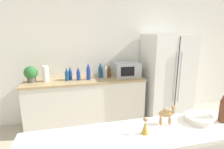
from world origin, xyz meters
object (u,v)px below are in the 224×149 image
at_px(wine_bottle, 224,106).
at_px(fruit_bowl, 199,118).
at_px(microwave, 127,69).
at_px(wise_man_figurine_blue, 145,127).
at_px(back_bottle_0, 67,74).
at_px(paper_towel_roll, 46,74).
at_px(camel_figurine, 166,113).
at_px(back_bottle_5, 109,71).
at_px(potted_plant, 31,74).
at_px(back_bottle_3, 78,74).
at_px(back_bottle_6, 100,70).
at_px(refrigerator, 166,77).
at_px(back_bottle_4, 70,73).
at_px(back_bottle_1, 88,72).
at_px(back_bottle_2, 106,71).

bearing_deg(wine_bottle, fruit_bowl, 165.91).
height_order(microwave, wise_man_figurine_blue, microwave).
bearing_deg(wise_man_figurine_blue, back_bottle_0, 105.83).
relative_size(paper_towel_roll, camel_figurine, 1.64).
relative_size(back_bottle_5, camel_figurine, 1.46).
xyz_separation_m(potted_plant, back_bottle_3, (0.81, -0.05, -0.04)).
height_order(potted_plant, wine_bottle, wine_bottle).
bearing_deg(back_bottle_6, paper_towel_roll, -177.11).
bearing_deg(fruit_bowl, refrigerator, 66.36).
distance_m(back_bottle_3, back_bottle_5, 0.60).
bearing_deg(back_bottle_5, back_bottle_4, -178.97).
bearing_deg(back_bottle_5, microwave, -6.51).
bearing_deg(back_bottle_4, back_bottle_1, -15.59).
bearing_deg(paper_towel_roll, wise_man_figurine_blue, -65.63).
xyz_separation_m(back_bottle_1, back_bottle_5, (0.41, 0.10, -0.04)).
relative_size(microwave, back_bottle_0, 2.02).
bearing_deg(fruit_bowl, back_bottle_2, 101.13).
bearing_deg(potted_plant, wine_bottle, -47.39).
xyz_separation_m(back_bottle_2, back_bottle_5, (0.08, 0.05, -0.01)).
height_order(back_bottle_4, camel_figurine, camel_figurine).
distance_m(paper_towel_roll, back_bottle_2, 1.08).
bearing_deg(paper_towel_roll, back_bottle_1, -4.56).
xyz_separation_m(back_bottle_2, fruit_bowl, (0.40, -2.02, -0.01)).
xyz_separation_m(back_bottle_1, back_bottle_3, (-0.18, 0.01, -0.04)).
bearing_deg(back_bottle_1, fruit_bowl, -69.64).
relative_size(back_bottle_4, camel_figurine, 1.47).
height_order(refrigerator, microwave, refrigerator).
xyz_separation_m(back_bottle_2, wise_man_figurine_blue, (-0.13, -2.09, 0.02)).
relative_size(back_bottle_6, fruit_bowl, 1.24).
xyz_separation_m(back_bottle_4, wise_man_figurine_blue, (0.52, -2.12, 0.03)).
height_order(refrigerator, back_bottle_2, refrigerator).
relative_size(back_bottle_2, back_bottle_5, 1.07).
xyz_separation_m(refrigerator, back_bottle_4, (-1.90, 0.12, 0.16)).
bearing_deg(back_bottle_6, back_bottle_2, -30.03).
bearing_deg(fruit_bowl, back_bottle_3, 114.72).
bearing_deg(camel_figurine, fruit_bowl, -5.72).
bearing_deg(back_bottle_4, camel_figurine, -69.58).
xyz_separation_m(potted_plant, back_bottle_2, (1.32, -0.01, -0.03)).
bearing_deg(back_bottle_0, refrigerator, -1.83).
bearing_deg(back_bottle_5, back_bottle_6, 178.01).
xyz_separation_m(back_bottle_2, wine_bottle, (0.60, -2.07, 0.11)).
height_order(back_bottle_0, back_bottle_2, back_bottle_2).
bearing_deg(refrigerator, microwave, 173.15).
height_order(refrigerator, fruit_bowl, refrigerator).
relative_size(back_bottle_0, camel_figurine, 1.42).
distance_m(potted_plant, wine_bottle, 2.83).
height_order(refrigerator, wine_bottle, refrigerator).
relative_size(back_bottle_3, back_bottle_5, 1.01).
relative_size(refrigerator, back_bottle_1, 5.40).
bearing_deg(wise_man_figurine_blue, back_bottle_5, 84.34).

